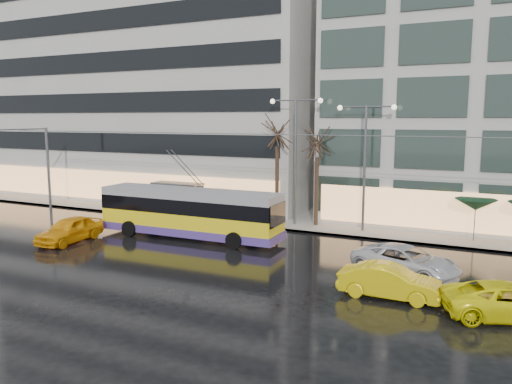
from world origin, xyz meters
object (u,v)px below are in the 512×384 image
Objects in this scene: bus_shelter at (175,191)px; street_lamp_near at (295,144)px; trolleybus at (190,214)px; taxi_a at (70,230)px.

bus_shelter is 0.47× the size of street_lamp_near.
trolleybus is 9.17m from street_lamp_near.
taxi_a is at bearing -136.46° from street_lamp_near.
street_lamp_near is at bearing 52.56° from trolleybus.
trolleybus is 8.34m from bus_shelter.
bus_shelter is at bearing -179.37° from street_lamp_near.
trolleybus is 2.99× the size of bus_shelter.
street_lamp_near is at bearing 40.57° from taxi_a.
trolleybus is 1.39× the size of street_lamp_near.
street_lamp_near reaches higher than taxi_a.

